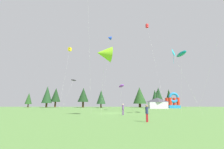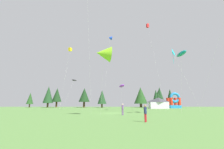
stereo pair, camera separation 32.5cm
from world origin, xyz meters
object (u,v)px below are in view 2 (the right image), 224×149
kite_blue_delta (110,38)px  kite_teal_parafoil (181,54)px  person_midfield (122,108)px  kite_purple_parafoil (121,86)px  inflatable_red_slide (173,103)px  kite_red_box (147,26)px  kite_cyan_diamond (172,54)px  festival_tent (158,103)px  kite_lime_delta (103,54)px  kite_yellow_box (70,50)px  kite_black_parafoil (74,80)px  person_near_camera (145,112)px

kite_blue_delta → kite_teal_parafoil: bearing=-62.8°
kite_teal_parafoil → person_midfield: size_ratio=6.37×
kite_purple_parafoil → inflatable_red_slide: (21.96, 20.61, -4.30)m
kite_red_box → person_midfield: (-9.56, -19.99, -24.76)m
kite_purple_parafoil → kite_red_box: kite_red_box is taller
person_midfield → inflatable_red_slide: inflatable_red_slide is taller
kite_blue_delta → kite_red_box: 13.78m
kite_cyan_diamond → kite_red_box: bearing=86.8°
festival_tent → kite_lime_delta: bearing=-117.8°
kite_purple_parafoil → person_midfield: bearing=-93.3°
kite_teal_parafoil → kite_red_box: kite_red_box is taller
kite_lime_delta → kite_teal_parafoil: 14.28m
person_midfield → kite_yellow_box: bearing=-69.1°
kite_red_box → kite_yellow_box: bearing=-158.4°
kite_purple_parafoil → kite_lime_delta: 20.01m
kite_cyan_diamond → person_midfield: size_ratio=6.01×
kite_blue_delta → kite_red_box: bearing=-29.6°
kite_red_box → kite_cyan_diamond: bearing=-93.2°
kite_cyan_diamond → kite_blue_delta: bearing=111.8°
kite_red_box → kite_blue_delta: bearing=150.4°
kite_black_parafoil → festival_tent: 30.50m
person_midfield → person_near_camera: person_midfield is taller
kite_black_parafoil → kite_red_box: kite_red_box is taller
kite_cyan_diamond → kite_blue_delta: size_ratio=0.42×
kite_teal_parafoil → kite_purple_parafoil: bearing=122.4°
person_midfield → kite_cyan_diamond: bearing=152.8°
person_midfield → person_near_camera: bearing=74.7°
kite_teal_parafoil → festival_tent: 31.29m
inflatable_red_slide → kite_cyan_diamond: bearing=-111.1°
kite_lime_delta → person_midfield: bearing=42.8°
kite_cyan_diamond → inflatable_red_slide: size_ratio=1.74×
kite_yellow_box → kite_red_box: (21.60, 8.53, 10.91)m
kite_purple_parafoil → kite_blue_delta: kite_blue_delta is taller
festival_tent → person_midfield: bearing=-115.6°
kite_blue_delta → inflatable_red_slide: 35.56m
person_midfield → kite_black_parafoil: bearing=-84.0°
kite_yellow_box → kite_cyan_diamond: (20.46, -11.71, -4.90)m
inflatable_red_slide → festival_tent: bearing=-142.4°
kite_yellow_box → person_near_camera: 28.36m
kite_cyan_diamond → kite_teal_parafoil: 2.85m
festival_tent → kite_yellow_box: bearing=-143.8°
inflatable_red_slide → kite_lime_delta: bearing=-122.8°
kite_teal_parafoil → person_near_camera: size_ratio=6.75×
kite_yellow_box → kite_lime_delta: kite_yellow_box is taller
kite_lime_delta → person_midfield: 9.03m
kite_black_parafoil → kite_yellow_box: (1.14, -10.05, 6.14)m
kite_yellow_box → festival_tent: 35.84m
person_midfield → inflatable_red_slide: 43.84m
kite_lime_delta → kite_cyan_diamond: size_ratio=0.98×
kite_teal_parafoil → person_near_camera: bearing=-130.6°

